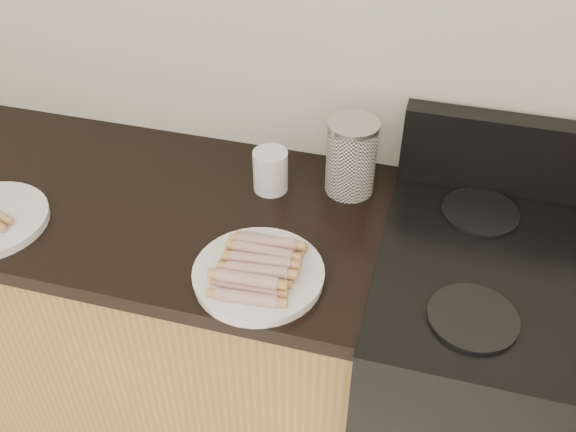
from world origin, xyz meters
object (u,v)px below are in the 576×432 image
(stove, at_px, (511,401))
(mug, at_px, (270,171))
(main_plate, at_px, (259,276))
(canister, at_px, (351,157))

(stove, height_order, mug, mug)
(main_plate, bearing_deg, mug, 101.90)
(canister, distance_m, mug, 0.20)
(stove, xyz_separation_m, canister, (-0.49, 0.20, 0.54))
(canister, relative_size, mug, 1.80)
(stove, xyz_separation_m, main_plate, (-0.62, -0.17, 0.45))
(canister, bearing_deg, mug, -165.34)
(canister, xyz_separation_m, mug, (-0.19, -0.05, -0.04))
(main_plate, height_order, canister, canister)
(stove, height_order, main_plate, main_plate)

